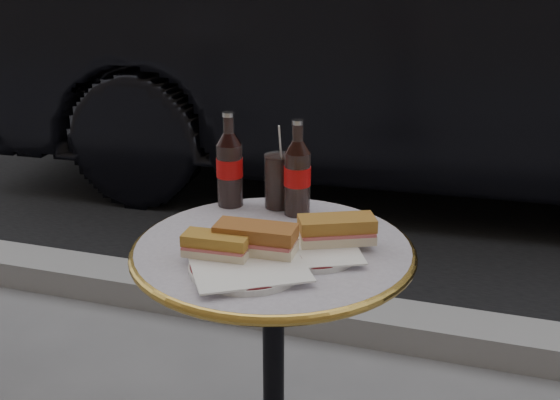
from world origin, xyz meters
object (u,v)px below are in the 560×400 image
(bistro_table, at_px, (274,387))
(plate_left, at_px, (247,267))
(plate_right, at_px, (312,251))
(parked_car, at_px, (429,48))
(cola_bottle_right, at_px, (297,168))
(cola_glass, at_px, (278,181))
(cola_bottle_left, at_px, (229,159))

(bistro_table, xyz_separation_m, plate_left, (-0.01, -0.13, 0.37))
(plate_left, distance_m, plate_right, 0.16)
(bistro_table, relative_size, parked_car, 0.15)
(cola_bottle_right, xyz_separation_m, cola_glass, (-0.06, 0.03, -0.05))
(plate_right, xyz_separation_m, cola_bottle_right, (-0.10, 0.21, 0.11))
(plate_right, bearing_deg, bistro_table, 170.61)
(bistro_table, xyz_separation_m, plate_right, (0.09, -0.02, 0.37))
(plate_left, bearing_deg, cola_bottle_right, 88.21)
(cola_bottle_right, bearing_deg, cola_glass, 153.11)
(plate_right, height_order, parked_car, parked_car)
(parked_car, bearing_deg, plate_right, 177.53)
(cola_glass, relative_size, parked_car, 0.03)
(cola_glass, xyz_separation_m, parked_car, (0.09, 2.44, -0.01))
(cola_bottle_right, bearing_deg, parked_car, 89.22)
(cola_bottle_right, relative_size, cola_glass, 1.72)
(plate_left, bearing_deg, plate_right, 47.21)
(plate_left, relative_size, cola_bottle_left, 0.99)
(plate_right, xyz_separation_m, parked_car, (-0.06, 2.68, 0.05))
(plate_left, relative_size, parked_car, 0.05)
(cola_bottle_left, bearing_deg, cola_bottle_right, -2.47)
(plate_right, distance_m, parked_car, 2.68)
(plate_left, xyz_separation_m, cola_bottle_left, (-0.17, 0.33, 0.11))
(bistro_table, distance_m, plate_right, 0.38)
(plate_left, distance_m, cola_glass, 0.36)
(plate_right, bearing_deg, plate_left, -132.79)
(plate_right, xyz_separation_m, cola_bottle_left, (-0.27, 0.22, 0.11))
(cola_bottle_left, distance_m, parked_car, 2.47)
(plate_right, relative_size, cola_glass, 1.47)
(cola_bottle_left, distance_m, cola_glass, 0.13)
(plate_left, xyz_separation_m, cola_bottle_right, (0.01, 0.32, 0.11))
(plate_right, distance_m, cola_bottle_right, 0.26)
(bistro_table, xyz_separation_m, cola_glass, (-0.06, 0.22, 0.43))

